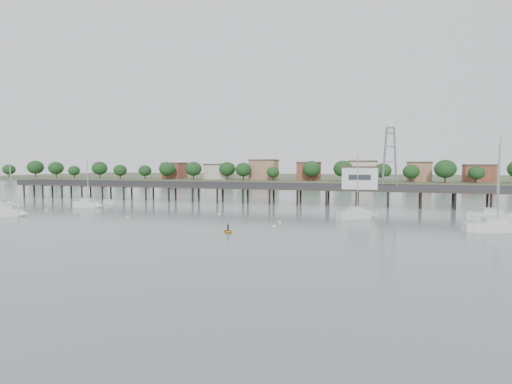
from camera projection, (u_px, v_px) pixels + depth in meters
ground_plane at (109, 247)px, 50.83m from camera, size 500.00×500.00×0.00m
pier at (258, 188)px, 107.66m from camera, size 150.00×5.00×5.50m
pier_building at (360, 178)px, 99.94m from camera, size 8.40×5.40×5.30m
lattice_tower at (390, 158)px, 97.69m from camera, size 3.20×3.20×15.50m
sailboat_b at (91, 205)px, 96.53m from camera, size 6.79×2.35×11.21m
sailboat_e at (503, 218)px, 73.03m from camera, size 8.79×5.30×13.96m
sailboat_c at (360, 215)px, 77.36m from camera, size 6.94×6.38×12.17m
sailboat_d at (505, 227)px, 61.97m from camera, size 9.38×4.70×14.82m
sailboat_a at (5, 206)px, 94.40m from camera, size 8.66×3.50×13.89m
sailboat_f at (14, 213)px, 80.65m from camera, size 6.34×2.73×10.34m
white_tender at (110, 203)px, 103.79m from camera, size 3.61×2.08×1.32m
yellow_dinghy at (228, 232)px, 61.37m from camera, size 1.72×1.31×2.39m
dinghy_occupant at (228, 232)px, 61.37m from camera, size 0.51×1.12×0.26m
mooring_buoys at (248, 218)px, 76.64m from camera, size 84.88×22.18×0.39m
far_shore at (340, 178)px, 278.57m from camera, size 500.00×170.00×10.40m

